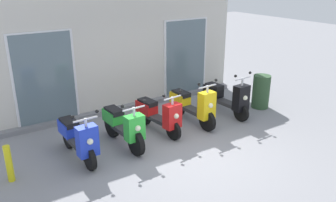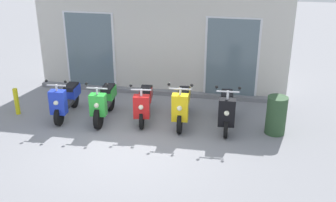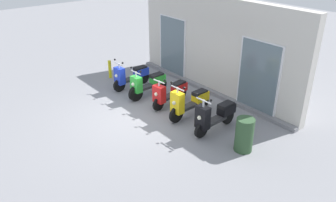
{
  "view_description": "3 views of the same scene",
  "coord_description": "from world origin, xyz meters",
  "px_view_note": "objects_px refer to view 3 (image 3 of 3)",
  "views": [
    {
      "loc": [
        -3.88,
        -5.1,
        3.54
      ],
      "look_at": [
        0.05,
        0.96,
        0.86
      ],
      "focal_mm": 37.26,
      "sensor_mm": 36.0,
      "label": 1
    },
    {
      "loc": [
        2.34,
        -7.91,
        4.54
      ],
      "look_at": [
        0.75,
        0.5,
        0.88
      ],
      "focal_mm": 44.25,
      "sensor_mm": 36.0,
      "label": 2
    },
    {
      "loc": [
        7.68,
        -5.03,
        5.04
      ],
      "look_at": [
        0.52,
        0.77,
        0.5
      ],
      "focal_mm": 36.18,
      "sensor_mm": 36.0,
      "label": 3
    }
  ],
  "objects_px": {
    "scooter_blue": "(131,76)",
    "scooter_green": "(148,84)",
    "scooter_black": "(215,116)",
    "scooter_red": "(170,92)",
    "scooter_yellow": "(189,102)",
    "trash_bin": "(244,135)",
    "curb_bollard": "(110,69)"
  },
  "relations": [
    {
      "from": "scooter_yellow",
      "to": "scooter_green",
      "type": "bearing_deg",
      "value": -176.36
    },
    {
      "from": "scooter_blue",
      "to": "curb_bollard",
      "type": "height_order",
      "value": "scooter_blue"
    },
    {
      "from": "scooter_red",
      "to": "curb_bollard",
      "type": "relative_size",
      "value": 2.18
    },
    {
      "from": "scooter_black",
      "to": "scooter_red",
      "type": "bearing_deg",
      "value": 178.43
    },
    {
      "from": "scooter_green",
      "to": "scooter_red",
      "type": "xyz_separation_m",
      "value": [
        0.99,
        0.16,
        -0.0
      ]
    },
    {
      "from": "scooter_blue",
      "to": "trash_bin",
      "type": "relative_size",
      "value": 1.7
    },
    {
      "from": "scooter_blue",
      "to": "scooter_red",
      "type": "distance_m",
      "value": 2.0
    },
    {
      "from": "scooter_green",
      "to": "scooter_black",
      "type": "distance_m",
      "value": 3.04
    },
    {
      "from": "trash_bin",
      "to": "curb_bollard",
      "type": "relative_size",
      "value": 1.31
    },
    {
      "from": "scooter_blue",
      "to": "scooter_green",
      "type": "distance_m",
      "value": 1.01
    },
    {
      "from": "scooter_green",
      "to": "scooter_red",
      "type": "relative_size",
      "value": 1.05
    },
    {
      "from": "trash_bin",
      "to": "curb_bollard",
      "type": "bearing_deg",
      "value": -178.81
    },
    {
      "from": "scooter_green",
      "to": "scooter_black",
      "type": "height_order",
      "value": "scooter_black"
    },
    {
      "from": "scooter_blue",
      "to": "scooter_red",
      "type": "bearing_deg",
      "value": 5.44
    },
    {
      "from": "scooter_blue",
      "to": "scooter_yellow",
      "type": "xyz_separation_m",
      "value": [
        2.96,
        0.15,
        0.02
      ]
    },
    {
      "from": "scooter_red",
      "to": "scooter_green",
      "type": "bearing_deg",
      "value": -170.72
    },
    {
      "from": "scooter_red",
      "to": "scooter_black",
      "type": "bearing_deg",
      "value": -1.57
    },
    {
      "from": "scooter_yellow",
      "to": "curb_bollard",
      "type": "relative_size",
      "value": 2.34
    },
    {
      "from": "scooter_blue",
      "to": "scooter_black",
      "type": "distance_m",
      "value": 4.04
    },
    {
      "from": "scooter_black",
      "to": "curb_bollard",
      "type": "relative_size",
      "value": 2.28
    },
    {
      "from": "scooter_blue",
      "to": "scooter_green",
      "type": "bearing_deg",
      "value": 1.61
    },
    {
      "from": "scooter_red",
      "to": "scooter_black",
      "type": "relative_size",
      "value": 0.95
    },
    {
      "from": "scooter_blue",
      "to": "scooter_black",
      "type": "xyz_separation_m",
      "value": [
        4.04,
        0.13,
        0.02
      ]
    },
    {
      "from": "scooter_black",
      "to": "curb_bollard",
      "type": "xyz_separation_m",
      "value": [
        -5.35,
        -0.25,
        -0.14
      ]
    },
    {
      "from": "scooter_red",
      "to": "curb_bollard",
      "type": "xyz_separation_m",
      "value": [
        -3.3,
        -0.3,
        -0.11
      ]
    },
    {
      "from": "scooter_black",
      "to": "curb_bollard",
      "type": "distance_m",
      "value": 5.36
    },
    {
      "from": "scooter_green",
      "to": "scooter_yellow",
      "type": "bearing_deg",
      "value": 3.64
    },
    {
      "from": "scooter_red",
      "to": "scooter_yellow",
      "type": "height_order",
      "value": "scooter_yellow"
    },
    {
      "from": "scooter_yellow",
      "to": "scooter_black",
      "type": "distance_m",
      "value": 1.08
    },
    {
      "from": "scooter_green",
      "to": "scooter_blue",
      "type": "bearing_deg",
      "value": -178.39
    },
    {
      "from": "scooter_green",
      "to": "scooter_red",
      "type": "bearing_deg",
      "value": 9.28
    },
    {
      "from": "scooter_black",
      "to": "trash_bin",
      "type": "xyz_separation_m",
      "value": [
        1.16,
        -0.11,
        -0.03
      ]
    }
  ]
}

